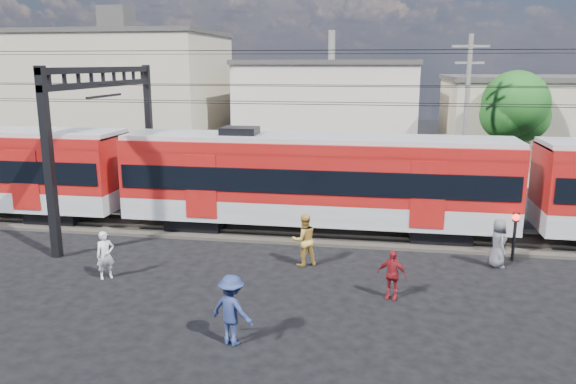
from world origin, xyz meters
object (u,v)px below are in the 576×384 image
(commuter_train, at_px, (320,178))
(pedestrian_a, at_px, (105,255))
(pedestrian_c, at_px, (232,310))
(crossing_signal, at_px, (515,228))

(commuter_train, distance_m, pedestrian_a, 9.14)
(pedestrian_c, xyz_separation_m, crossing_signal, (8.50, 7.81, 0.32))
(pedestrian_c, bearing_deg, pedestrian_a, -13.72)
(commuter_train, bearing_deg, pedestrian_c, -96.59)
(commuter_train, relative_size, crossing_signal, 27.81)
(commuter_train, bearing_deg, pedestrian_a, -136.39)
(pedestrian_a, height_order, crossing_signal, crossing_signal)
(commuter_train, height_order, crossing_signal, commuter_train)
(pedestrian_a, relative_size, crossing_signal, 0.90)
(pedestrian_c, distance_m, crossing_signal, 11.55)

